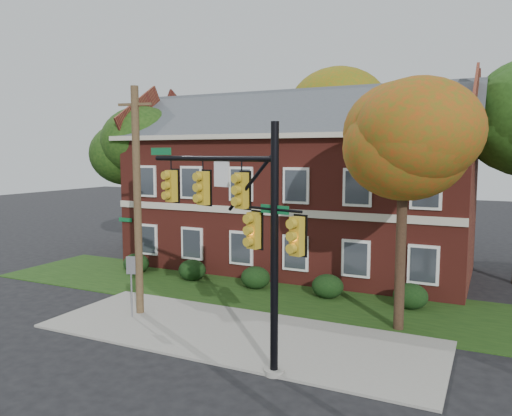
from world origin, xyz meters
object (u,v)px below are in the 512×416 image
at_px(tree_left_rear, 142,147).
at_px(hedge_left, 192,270).
at_px(traffic_signal, 240,217).
at_px(hedge_far_left, 136,263).
at_px(tree_far_rear, 358,115).
at_px(tree_near_right, 410,142).
at_px(utility_pole, 137,201).
at_px(apartment_building, 297,177).
at_px(hedge_right, 328,286).
at_px(hedge_far_right, 410,296).
at_px(hedge_center, 255,278).
at_px(sign_post, 131,277).

bearing_deg(tree_left_rear, hedge_left, -33.59).
bearing_deg(traffic_signal, hedge_left, 146.37).
relative_size(hedge_far_left, tree_far_rear, 0.12).
bearing_deg(hedge_left, tree_near_right, -14.81).
bearing_deg(tree_left_rear, tree_far_rear, 38.97).
relative_size(traffic_signal, utility_pole, 0.81).
height_order(apartment_building, tree_left_rear, apartment_building).
bearing_deg(tree_far_rear, apartment_building, -99.71).
distance_m(hedge_right, hedge_far_right, 3.50).
xyz_separation_m(hedge_far_right, tree_left_rear, (-16.73, 4.14, 6.16)).
bearing_deg(hedge_right, tree_left_rear, 162.63).
xyz_separation_m(hedge_center, tree_far_rear, (1.34, 13.09, 8.32)).
xyz_separation_m(hedge_left, tree_near_right, (10.72, -2.83, 6.14)).
distance_m(hedge_left, utility_pole, 6.73).
xyz_separation_m(hedge_center, tree_left_rear, (-9.73, 4.14, 6.16)).
xyz_separation_m(hedge_far_right, traffic_signal, (-3.79, -7.65, 3.92)).
xyz_separation_m(hedge_left, tree_left_rear, (-6.23, 4.14, 6.16)).
bearing_deg(traffic_signal, utility_pole, 172.98).
height_order(tree_near_right, tree_left_rear, tree_left_rear).
distance_m(tree_left_rear, tree_far_rear, 14.40).
height_order(hedge_center, hedge_far_right, same).
bearing_deg(hedge_far_right, sign_post, -147.95).
bearing_deg(hedge_left, hedge_right, 0.00).
bearing_deg(hedge_far_left, sign_post, -52.00).
relative_size(apartment_building, sign_post, 7.77).
height_order(hedge_far_right, tree_far_rear, tree_far_rear).
bearing_deg(traffic_signal, tree_far_rear, 110.27).
bearing_deg(tree_far_rear, hedge_far_left, -122.50).
bearing_deg(hedge_center, tree_left_rear, 156.96).
distance_m(hedge_center, sign_post, 6.45).
bearing_deg(tree_far_rear, hedge_center, -95.85).
distance_m(tree_left_rear, sign_post, 13.40).
bearing_deg(utility_pole, hedge_right, 31.93).
bearing_deg(hedge_right, hedge_center, 180.00).
relative_size(apartment_building, tree_near_right, 2.19).
bearing_deg(apartment_building, utility_pole, -103.00).
bearing_deg(tree_left_rear, hedge_far_left, -56.58).
bearing_deg(traffic_signal, tree_left_rear, 152.79).
xyz_separation_m(tree_near_right, tree_left_rear, (-16.95, 6.97, 0.01)).
bearing_deg(sign_post, hedge_far_right, 10.45).
distance_m(hedge_left, hedge_far_right, 10.50).
relative_size(hedge_far_left, hedge_far_right, 1.00).
height_order(hedge_far_right, utility_pole, utility_pole).
relative_size(hedge_far_left, utility_pole, 0.16).
xyz_separation_m(hedge_far_left, tree_far_rear, (8.34, 13.09, 8.32)).
height_order(traffic_signal, sign_post, traffic_signal).
xyz_separation_m(hedge_left, traffic_signal, (6.71, -7.65, 3.92)).
relative_size(hedge_far_right, tree_near_right, 0.16).
bearing_deg(tree_near_right, apartment_building, 131.77).
height_order(hedge_right, traffic_signal, traffic_signal).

